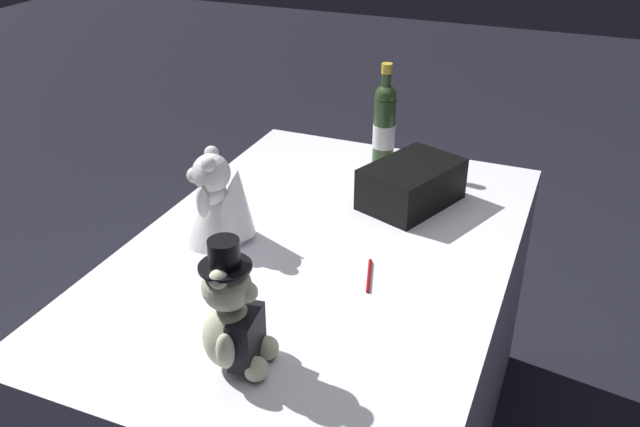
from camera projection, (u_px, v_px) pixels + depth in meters
reception_table at (320, 361)px, 1.95m from camera, size 1.41×0.95×0.77m
teddy_bear_groom at (234, 319)px, 1.32m from camera, size 0.16×0.15×0.29m
teddy_bear_bride at (220, 203)px, 1.76m from camera, size 0.20×0.23×0.25m
champagne_bottle at (384, 124)px, 2.16m from camera, size 0.07×0.07×0.33m
signing_pen at (369, 274)px, 1.65m from camera, size 0.14×0.05×0.01m
gift_case_black at (412, 184)px, 1.95m from camera, size 0.33×0.28×0.12m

